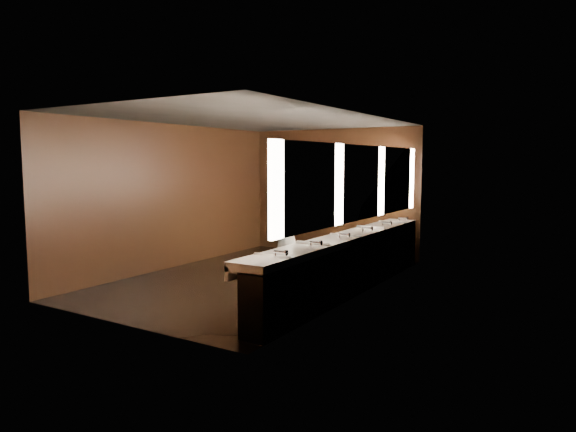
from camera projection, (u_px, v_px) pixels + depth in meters
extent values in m
plane|color=black|center=(256.00, 279.00, 9.10)|extent=(6.00, 6.00, 0.00)
cube|color=#2D2D2B|center=(255.00, 119.00, 8.81)|extent=(4.00, 6.00, 0.02)
cube|color=black|center=(333.00, 192.00, 11.50)|extent=(4.00, 0.02, 2.80)
cube|color=black|center=(118.00, 215.00, 6.42)|extent=(4.00, 0.02, 2.80)
cube|color=black|center=(172.00, 196.00, 10.00)|extent=(0.02, 6.00, 2.80)
cube|color=black|center=(362.00, 205.00, 7.91)|extent=(0.02, 6.00, 2.80)
cube|color=black|center=(350.00, 267.00, 8.11)|extent=(0.36, 5.40, 0.81)
cube|color=white|center=(345.00, 239.00, 8.11)|extent=(0.55, 5.40, 0.12)
cube|color=white|center=(331.00, 243.00, 8.25)|extent=(0.06, 5.40, 0.18)
cylinder|color=silver|center=(280.00, 252.00, 6.14)|extent=(0.18, 0.04, 0.04)
cylinder|color=silver|center=(316.00, 242.00, 6.89)|extent=(0.18, 0.04, 0.04)
cylinder|color=silver|center=(344.00, 235.00, 7.63)|extent=(0.18, 0.04, 0.04)
cylinder|color=silver|center=(367.00, 228.00, 8.38)|extent=(0.18, 0.04, 0.04)
cylinder|color=silver|center=(387.00, 223.00, 9.12)|extent=(0.18, 0.04, 0.04)
cylinder|color=silver|center=(403.00, 218.00, 9.87)|extent=(0.18, 0.04, 0.04)
cube|color=#FCE3CB|center=(275.00, 190.00, 5.86)|extent=(0.06, 0.22, 1.15)
cube|color=white|center=(311.00, 187.00, 6.53)|extent=(0.03, 1.32, 1.15)
cube|color=#FCE3CB|center=(337.00, 185.00, 7.21)|extent=(0.06, 0.23, 1.15)
cube|color=white|center=(361.00, 183.00, 7.88)|extent=(0.03, 1.32, 1.15)
cube|color=#FCE3CB|center=(380.00, 181.00, 8.57)|extent=(0.06, 0.23, 1.15)
cube|color=white|center=(397.00, 180.00, 9.24)|extent=(0.03, 1.32, 1.15)
cube|color=#FCE3CB|center=(411.00, 178.00, 9.92)|extent=(0.06, 0.22, 1.15)
imported|color=#83AFC4|center=(286.00, 240.00, 7.70)|extent=(0.53, 0.71, 1.80)
cylinder|color=black|center=(258.00, 306.00, 6.40)|extent=(0.47, 0.47, 0.57)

